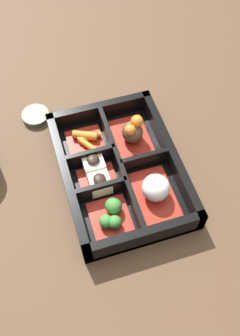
# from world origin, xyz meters

# --- Properties ---
(ground_plane) EXTENTS (3.00, 3.00, 0.00)m
(ground_plane) POSITION_xyz_m (0.00, 0.00, 0.00)
(ground_plane) COLOR #4C3523
(bento_base) EXTENTS (0.28, 0.20, 0.01)m
(bento_base) POSITION_xyz_m (0.00, 0.00, 0.01)
(bento_base) COLOR black
(bento_base) RESTS_ON ground_plane
(bento_rim) EXTENTS (0.28, 0.20, 0.05)m
(bento_rim) POSITION_xyz_m (-0.00, -0.00, 0.02)
(bento_rim) COLOR black
(bento_rim) RESTS_ON ground_plane
(bowl_stew) EXTENTS (0.10, 0.06, 0.06)m
(bowl_stew) POSITION_xyz_m (-0.06, 0.04, 0.03)
(bowl_stew) COLOR maroon
(bowl_stew) RESTS_ON bento_base
(bowl_rice) EXTENTS (0.10, 0.06, 0.05)m
(bowl_rice) POSITION_xyz_m (0.06, 0.04, 0.03)
(bowl_rice) COLOR maroon
(bowl_rice) RESTS_ON bento_base
(bowl_carrots) EXTENTS (0.07, 0.07, 0.02)m
(bowl_carrots) POSITION_xyz_m (-0.08, -0.04, 0.02)
(bowl_carrots) COLOR maroon
(bowl_carrots) RESTS_ON bento_base
(bowl_tofu) EXTENTS (0.08, 0.07, 0.04)m
(bowl_tofu) POSITION_xyz_m (-0.00, -0.04, 0.02)
(bowl_tofu) COLOR maroon
(bowl_tofu) RESTS_ON bento_base
(bowl_greens) EXTENTS (0.07, 0.07, 0.03)m
(bowl_greens) POSITION_xyz_m (0.08, -0.04, 0.02)
(bowl_greens) COLOR maroon
(bowl_greens) RESTS_ON bento_base
(sauce_dish) EXTENTS (0.05, 0.05, 0.01)m
(sauce_dish) POSITION_xyz_m (-0.18, -0.12, 0.01)
(sauce_dish) COLOR #424C38
(sauce_dish) RESTS_ON ground_plane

